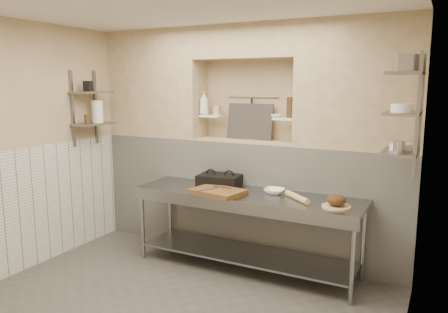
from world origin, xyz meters
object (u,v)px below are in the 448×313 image
Objects in this scene: rolling_pin at (297,197)px; bowl_alcove at (276,116)px; prep_table at (246,216)px; mixing_bowl at (274,191)px; bottle_soap at (204,103)px; panini_press at (220,180)px; jug_left at (97,111)px; cutting_board at (218,192)px; bread_loaf at (336,200)px.

rolling_pin is 1.08m from bowl_alcove.
mixing_bowl is at bearing 26.56° from prep_table.
prep_table is 1.57m from bottle_soap.
panini_press is 1.79× the size of bottle_soap.
bowl_alcove is at bearing 110.50° from mixing_bowl.
prep_table is 2.37m from jug_left.
prep_table is 1.22m from bowl_alcove.
bowl_alcove reaches higher than rolling_pin.
bottle_soap is at bearing -179.37° from bowl_alcove.
jug_left is at bearing 176.53° from cutting_board.
bottle_soap is (-0.41, 0.33, 0.89)m from panini_press.
panini_press is 1.49m from bread_loaf.
prep_table is at bearing 174.84° from bread_loaf.
bowl_alcove reaches higher than mixing_bowl.
panini_press is 4.32× the size of bowl_alcove.
panini_press is 1.29× the size of rolling_pin.
cutting_board is at bearing -120.10° from bowl_alcove.
bottle_soap reaches higher than mixing_bowl.
rolling_pin is 1.45× the size of jug_left.
bread_loaf is at bearing -0.88° from jug_left.
prep_table is 9.12× the size of jug_left.
prep_table is at bearing -153.44° from mixing_bowl.
bread_loaf reaches higher than mixing_bowl.
prep_table is at bearing 1.22° from jug_left.
jug_left reaches higher than prep_table.
bottle_soap is at bearing 24.62° from jug_left.
bread_loaf is at bearing -5.16° from prep_table.
mixing_bowl is 1.84× the size of bowl_alcove.
bread_loaf is (0.43, -0.08, 0.04)m from rolling_pin.
bread_loaf reaches higher than rolling_pin.
bowl_alcove is at bearing 24.27° from panini_press.
cutting_board is at bearing -3.47° from jug_left.
panini_press reaches higher than mixing_bowl.
bowl_alcove reaches higher than panini_press.
rolling_pin is 2.18× the size of bread_loaf.
bowl_alcove is at bearing 76.14° from prep_table.
mixing_bowl reaches higher than prep_table.
cutting_board is at bearing -170.47° from rolling_pin.
mixing_bowl is at bearing 162.47° from bread_loaf.
bread_loaf reaches higher than cutting_board.
bowl_alcove reaches higher than prep_table.
bread_loaf is at bearing 2.77° from cutting_board.
mixing_bowl is (0.55, 0.30, 0.00)m from cutting_board.
mixing_bowl is 1.20× the size of bread_loaf.
rolling_pin reaches higher than prep_table.
panini_press is at bearing 168.71° from bread_loaf.
mixing_bowl is 0.91m from bowl_alcove.
prep_table is 8.73× the size of bottle_soap.
cutting_board is 2.91× the size of bread_loaf.
cutting_board is 0.88m from rolling_pin.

